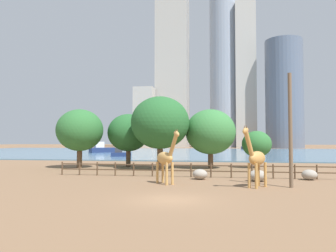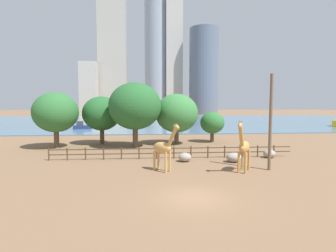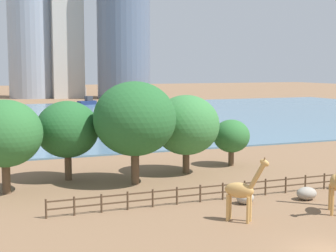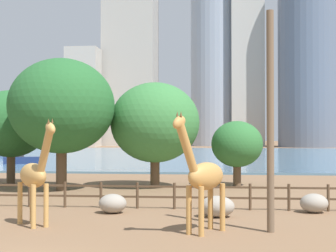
{
  "view_description": "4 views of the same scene",
  "coord_description": "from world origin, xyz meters",
  "px_view_note": "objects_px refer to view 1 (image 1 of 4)",
  "views": [
    {
      "loc": [
        3.03,
        -18.86,
        3.42
      ],
      "look_at": [
        -3.95,
        22.46,
        5.31
      ],
      "focal_mm": 35.0,
      "sensor_mm": 36.0,
      "label": 1
    },
    {
      "loc": [
        -2.9,
        -15.65,
        5.77
      ],
      "look_at": [
        -0.4,
        14.57,
        3.3
      ],
      "focal_mm": 28.0,
      "sensor_mm": 36.0,
      "label": 2
    },
    {
      "loc": [
        -17.76,
        -21.42,
        9.82
      ],
      "look_at": [
        1.27,
        26.17,
        4.02
      ],
      "focal_mm": 55.0,
      "sensor_mm": 36.0,
      "label": 3
    },
    {
      "loc": [
        6.06,
        -13.45,
        3.71
      ],
      "look_at": [
        2.24,
        23.47,
        4.31
      ],
      "focal_mm": 55.0,
      "sensor_mm": 36.0,
      "label": 4
    }
  ],
  "objects_px": {
    "giraffe_tall": "(166,158)",
    "tree_left_small": "(210,132)",
    "boulder_by_pole": "(200,174)",
    "boat_sailboat": "(101,149)",
    "giraffe_companion": "(256,158)",
    "boulder_small": "(309,175)",
    "tree_right_small": "(257,144)",
    "utility_pole": "(290,130)",
    "boulder_near_fence": "(258,176)",
    "boat_ferry": "(121,153)",
    "tree_right_tall": "(80,130)",
    "tree_center_broad": "(128,133)",
    "tree_left_large": "(160,123)",
    "boat_tug": "(248,147)"
  },
  "relations": [
    {
      "from": "tree_center_broad",
      "to": "boat_sailboat",
      "type": "bearing_deg",
      "value": 115.29
    },
    {
      "from": "tree_left_small",
      "to": "boat_ferry",
      "type": "xyz_separation_m",
      "value": [
        -19.21,
        23.62,
        -3.72
      ]
    },
    {
      "from": "boulder_near_fence",
      "to": "giraffe_companion",
      "type": "bearing_deg",
      "value": -97.22
    },
    {
      "from": "giraffe_companion",
      "to": "utility_pole",
      "type": "relative_size",
      "value": 0.54
    },
    {
      "from": "giraffe_tall",
      "to": "boulder_by_pole",
      "type": "relative_size",
      "value": 3.3
    },
    {
      "from": "utility_pole",
      "to": "tree_right_small",
      "type": "bearing_deg",
      "value": 92.38
    },
    {
      "from": "boat_sailboat",
      "to": "utility_pole",
      "type": "bearing_deg",
      "value": -101.96
    },
    {
      "from": "giraffe_companion",
      "to": "boat_ferry",
      "type": "height_order",
      "value": "giraffe_companion"
    },
    {
      "from": "utility_pole",
      "to": "boulder_near_fence",
      "type": "height_order",
      "value": "utility_pole"
    },
    {
      "from": "giraffe_tall",
      "to": "tree_right_tall",
      "type": "height_order",
      "value": "tree_right_tall"
    },
    {
      "from": "utility_pole",
      "to": "tree_right_small",
      "type": "xyz_separation_m",
      "value": [
        -0.72,
        17.44,
        -1.23
      ]
    },
    {
      "from": "boulder_by_pole",
      "to": "boat_tug",
      "type": "height_order",
      "value": "boat_tug"
    },
    {
      "from": "utility_pole",
      "to": "tree_left_large",
      "type": "xyz_separation_m",
      "value": [
        -12.33,
        13.14,
        1.35
      ]
    },
    {
      "from": "boulder_small",
      "to": "tree_right_small",
      "type": "bearing_deg",
      "value": 104.69
    },
    {
      "from": "utility_pole",
      "to": "tree_left_small",
      "type": "relative_size",
      "value": 1.15
    },
    {
      "from": "boat_tug",
      "to": "boulder_small",
      "type": "bearing_deg",
      "value": 65.32
    },
    {
      "from": "giraffe_companion",
      "to": "boulder_near_fence",
      "type": "xyz_separation_m",
      "value": [
        0.48,
        3.8,
        -1.66
      ]
    },
    {
      "from": "boulder_by_pole",
      "to": "boat_tug",
      "type": "relative_size",
      "value": 0.24
    },
    {
      "from": "utility_pole",
      "to": "boat_tug",
      "type": "xyz_separation_m",
      "value": [
        4.75,
        105.67,
        -3.25
      ]
    },
    {
      "from": "boulder_small",
      "to": "utility_pole",
      "type": "bearing_deg",
      "value": -116.06
    },
    {
      "from": "tree_left_small",
      "to": "tree_right_small",
      "type": "distance_m",
      "value": 6.17
    },
    {
      "from": "tree_left_large",
      "to": "tree_right_tall",
      "type": "xyz_separation_m",
      "value": [
        -10.45,
        0.53,
        -0.82
      ]
    },
    {
      "from": "boulder_by_pole",
      "to": "boat_sailboat",
      "type": "xyz_separation_m",
      "value": [
        -31.0,
        56.43,
        0.75
      ]
    },
    {
      "from": "boulder_near_fence",
      "to": "tree_left_small",
      "type": "bearing_deg",
      "value": 109.55
    },
    {
      "from": "boulder_by_pole",
      "to": "tree_center_broad",
      "type": "height_order",
      "value": "tree_center_broad"
    },
    {
      "from": "tree_right_tall",
      "to": "boat_tug",
      "type": "relative_size",
      "value": 1.37
    },
    {
      "from": "giraffe_tall",
      "to": "tree_right_tall",
      "type": "bearing_deg",
      "value": -179.06
    },
    {
      "from": "tree_right_tall",
      "to": "tree_left_small",
      "type": "height_order",
      "value": "tree_right_tall"
    },
    {
      "from": "utility_pole",
      "to": "giraffe_companion",
      "type": "bearing_deg",
      "value": -169.82
    },
    {
      "from": "boulder_by_pole",
      "to": "tree_left_large",
      "type": "distance_m",
      "value": 11.78
    },
    {
      "from": "tree_left_small",
      "to": "tree_right_small",
      "type": "height_order",
      "value": "tree_left_small"
    },
    {
      "from": "boat_ferry",
      "to": "boat_sailboat",
      "type": "xyz_separation_m",
      "value": [
        -12.28,
        21.06,
        0.39
      ]
    },
    {
      "from": "boulder_small",
      "to": "boulder_by_pole",
      "type": "bearing_deg",
      "value": -173.23
    },
    {
      "from": "boulder_by_pole",
      "to": "boulder_small",
      "type": "xyz_separation_m",
      "value": [
        9.45,
        1.12,
        0.0
      ]
    },
    {
      "from": "boulder_near_fence",
      "to": "tree_right_tall",
      "type": "distance_m",
      "value": 23.55
    },
    {
      "from": "utility_pole",
      "to": "tree_center_broad",
      "type": "bearing_deg",
      "value": 135.89
    },
    {
      "from": "utility_pole",
      "to": "boulder_by_pole",
      "type": "distance_m",
      "value": 8.86
    },
    {
      "from": "boulder_near_fence",
      "to": "tree_center_broad",
      "type": "distance_m",
      "value": 20.73
    },
    {
      "from": "boulder_by_pole",
      "to": "tree_left_small",
      "type": "height_order",
      "value": "tree_left_small"
    },
    {
      "from": "boat_sailboat",
      "to": "giraffe_companion",
      "type": "bearing_deg",
      "value": -103.9
    },
    {
      "from": "giraffe_companion",
      "to": "tree_right_small",
      "type": "relative_size",
      "value": 0.97
    },
    {
      "from": "boulder_near_fence",
      "to": "tree_right_small",
      "type": "relative_size",
      "value": 0.34
    },
    {
      "from": "boulder_by_pole",
      "to": "tree_right_tall",
      "type": "relative_size",
      "value": 0.18
    },
    {
      "from": "tree_right_tall",
      "to": "boulder_small",
      "type": "bearing_deg",
      "value": -18.69
    },
    {
      "from": "giraffe_tall",
      "to": "boulder_by_pole",
      "type": "distance_m",
      "value": 4.68
    },
    {
      "from": "tree_left_large",
      "to": "tree_center_broad",
      "type": "height_order",
      "value": "tree_left_large"
    },
    {
      "from": "giraffe_companion",
      "to": "boat_tug",
      "type": "height_order",
      "value": "boat_tug"
    },
    {
      "from": "boulder_by_pole",
      "to": "boat_ferry",
      "type": "distance_m",
      "value": 40.01
    },
    {
      "from": "boat_ferry",
      "to": "tree_right_tall",
      "type": "bearing_deg",
      "value": -100.59
    },
    {
      "from": "giraffe_tall",
      "to": "tree_left_small",
      "type": "height_order",
      "value": "tree_left_small"
    }
  ]
}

